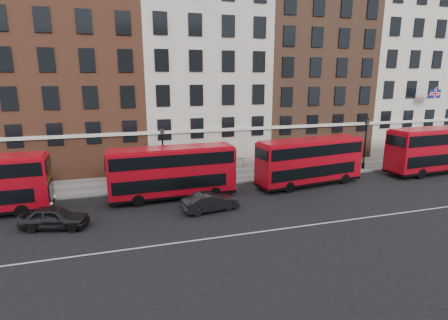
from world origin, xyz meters
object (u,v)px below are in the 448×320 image
object	(u,v)px
bus_d	(437,149)
car_rear	(55,218)
bus_c	(309,161)
car_front	(210,202)
bus_b	(172,171)
traffic_light	(428,143)

from	to	relation	value
bus_d	car_rear	size ratio (longest dim) A/B	2.65
bus_c	car_front	bearing A→B (deg)	-168.67
bus_c	bus_d	distance (m)	14.10
car_front	bus_c	bearing A→B (deg)	-79.23
car_rear	car_front	distance (m)	10.17
bus_d	car_rear	world-z (taller)	bus_d
car_front	car_rear	bearing A→B (deg)	81.73
bus_d	bus_c	bearing A→B (deg)	176.55
bus_b	car_front	world-z (taller)	bus_b
traffic_light	bus_d	bearing A→B (deg)	-122.92
car_front	traffic_light	size ratio (longest dim) A/B	1.23
bus_d	car_rear	distance (m)	34.34
bus_c	traffic_light	bearing A→B (deg)	1.93
car_front	bus_b	bearing A→B (deg)	24.05
bus_b	bus_d	distance (m)	26.14
bus_c	car_rear	distance (m)	20.38
bus_b	bus_c	xyz separation A→B (m)	(12.04, -0.00, 0.01)
car_rear	traffic_light	xyz separation A→B (m)	(35.90, 6.21, 1.74)
bus_b	bus_c	bearing A→B (deg)	-1.49
bus_c	car_front	distance (m)	10.55
bus_c	car_front	xyz separation A→B (m)	(-9.86, -3.43, -1.56)
bus_b	car_front	size ratio (longest dim) A/B	2.45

